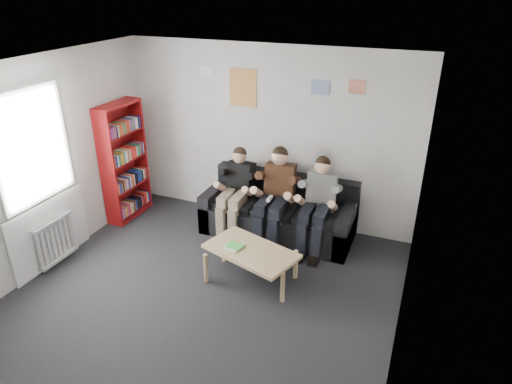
{
  "coord_description": "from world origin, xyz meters",
  "views": [
    {
      "loc": [
        2.28,
        -3.62,
        3.53
      ],
      "look_at": [
        0.29,
        1.3,
        1.01
      ],
      "focal_mm": 32.0,
      "sensor_mm": 36.0,
      "label": 1
    }
  ],
  "objects_px": {
    "person_middle": "(275,197)",
    "sofa": "(279,214)",
    "bookshelf": "(125,162)",
    "coffee_table": "(251,253)",
    "person_right": "(317,206)",
    "person_left": "(235,192)"
  },
  "relations": [
    {
      "from": "bookshelf",
      "to": "person_right",
      "type": "xyz_separation_m",
      "value": [
        3.04,
        0.16,
        -0.26
      ]
    },
    {
      "from": "sofa",
      "to": "person_left",
      "type": "bearing_deg",
      "value": -162.11
    },
    {
      "from": "bookshelf",
      "to": "coffee_table",
      "type": "height_order",
      "value": "bookshelf"
    },
    {
      "from": "sofa",
      "to": "person_left",
      "type": "xyz_separation_m",
      "value": [
        -0.62,
        -0.2,
        0.34
      ]
    },
    {
      "from": "bookshelf",
      "to": "person_middle",
      "type": "relative_size",
      "value": 1.34
    },
    {
      "from": "bookshelf",
      "to": "person_left",
      "type": "relative_size",
      "value": 1.43
    },
    {
      "from": "sofa",
      "to": "bookshelf",
      "type": "xyz_separation_m",
      "value": [
        -2.43,
        -0.36,
        0.61
      ]
    },
    {
      "from": "coffee_table",
      "to": "person_left",
      "type": "height_order",
      "value": "person_left"
    },
    {
      "from": "bookshelf",
      "to": "person_middle",
      "type": "height_order",
      "value": "bookshelf"
    },
    {
      "from": "coffee_table",
      "to": "person_middle",
      "type": "relative_size",
      "value": 0.82
    },
    {
      "from": "bookshelf",
      "to": "person_left",
      "type": "xyz_separation_m",
      "value": [
        1.81,
        0.16,
        -0.27
      ]
    },
    {
      "from": "person_middle",
      "to": "sofa",
      "type": "bearing_deg",
      "value": 84.0
    },
    {
      "from": "bookshelf",
      "to": "person_right",
      "type": "height_order",
      "value": "bookshelf"
    },
    {
      "from": "person_left",
      "to": "person_right",
      "type": "xyz_separation_m",
      "value": [
        1.24,
        -0.0,
        0.01
      ]
    },
    {
      "from": "sofa",
      "to": "coffee_table",
      "type": "xyz_separation_m",
      "value": [
        0.07,
        -1.27,
        0.09
      ]
    },
    {
      "from": "coffee_table",
      "to": "person_right",
      "type": "height_order",
      "value": "person_right"
    },
    {
      "from": "coffee_table",
      "to": "person_middle",
      "type": "xyz_separation_m",
      "value": [
        -0.07,
        1.06,
        0.28
      ]
    },
    {
      "from": "coffee_table",
      "to": "person_left",
      "type": "relative_size",
      "value": 0.88
    },
    {
      "from": "person_middle",
      "to": "person_right",
      "type": "relative_size",
      "value": 1.04
    },
    {
      "from": "sofa",
      "to": "person_left",
      "type": "distance_m",
      "value": 0.73
    },
    {
      "from": "person_right",
      "to": "person_left",
      "type": "bearing_deg",
      "value": 173.29
    },
    {
      "from": "bookshelf",
      "to": "person_right",
      "type": "relative_size",
      "value": 1.39
    }
  ]
}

